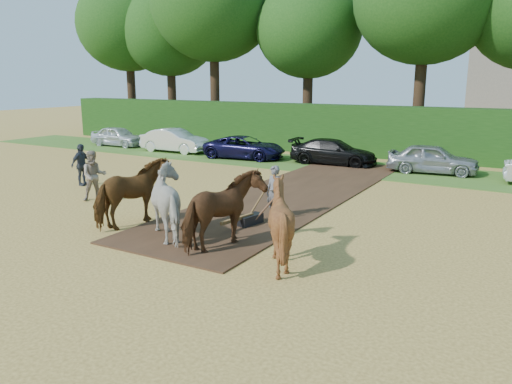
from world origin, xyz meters
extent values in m
plane|color=gold|center=(0.00, 0.00, 0.00)|extent=(120.00, 120.00, 0.00)
cube|color=#472D1C|center=(1.50, 7.00, 0.03)|extent=(4.50, 17.00, 0.05)
cube|color=#38601E|center=(0.00, 14.00, 0.01)|extent=(50.00, 5.00, 0.03)
cube|color=#14380F|center=(0.00, 18.50, 1.50)|extent=(46.00, 1.60, 3.00)
imported|color=tan|center=(-4.62, 2.24, 0.96)|extent=(1.14, 1.18, 1.92)
imported|color=#292F37|center=(-7.26, 3.92, 0.91)|extent=(0.50, 1.09, 1.82)
imported|color=brown|center=(-0.89, 0.44, 1.06)|extent=(1.59, 2.68, 2.12)
imported|color=beige|center=(0.93, 0.25, 1.06)|extent=(2.40, 2.16, 2.12)
imported|color=brown|center=(2.74, 0.06, 1.06)|extent=(1.59, 2.68, 2.12)
imported|color=brown|center=(4.55, -0.12, 1.06)|extent=(2.04, 2.21, 2.12)
cube|color=black|center=(2.24, 2.31, 0.18)|extent=(0.51, 0.96, 0.35)
cube|color=brown|center=(2.13, 1.72, 0.35)|extent=(0.36, 1.41, 0.10)
cylinder|color=brown|center=(2.12, 2.90, 0.55)|extent=(0.11, 1.03, 0.74)
cylinder|color=brown|center=(2.56, 2.82, 0.55)|extent=(0.39, 0.99, 0.74)
imported|color=gray|center=(2.46, 3.50, 0.89)|extent=(0.71, 0.54, 1.77)
imported|color=silver|center=(-15.41, 14.15, 0.68)|extent=(4.06, 1.73, 1.37)
imported|color=white|center=(-10.21, 13.87, 0.74)|extent=(4.55, 1.70, 1.48)
imported|color=#141238|center=(-5.01, 13.86, 0.66)|extent=(4.96, 2.73, 1.32)
imported|color=black|center=(0.19, 14.57, 0.68)|extent=(4.83, 2.22, 1.37)
imported|color=#95989D|center=(5.39, 14.49, 0.73)|extent=(4.44, 2.19, 1.46)
cylinder|color=#382616|center=(-21.00, 21.50, 2.93)|extent=(0.70, 0.70, 5.85)
ellipsoid|color=#163F11|center=(-21.00, 21.50, 9.00)|extent=(8.40, 8.40, 7.73)
cylinder|color=#382616|center=(-17.00, 22.00, 2.70)|extent=(0.70, 0.70, 5.40)
ellipsoid|color=#163F11|center=(-17.00, 22.00, 8.32)|extent=(7.80, 7.80, 7.18)
cylinder|color=#382616|center=(-12.00, 21.00, 3.26)|extent=(0.70, 0.70, 6.53)
ellipsoid|color=#163F11|center=(-12.00, 21.00, 9.97)|extent=(9.20, 9.20, 8.46)
cylinder|color=#382616|center=(-5.00, 22.50, 2.59)|extent=(0.70, 0.70, 5.17)
ellipsoid|color=#163F11|center=(-5.00, 22.50, 7.95)|extent=(7.40, 7.40, 6.81)
cylinder|color=#382616|center=(3.00, 21.50, 3.04)|extent=(0.70, 0.70, 6.08)
cube|color=slate|center=(4.00, 55.00, 4.50)|extent=(5.00, 5.00, 9.00)
camera|label=1|loc=(10.02, -10.74, 4.55)|focal=35.00mm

